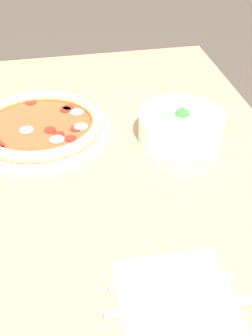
% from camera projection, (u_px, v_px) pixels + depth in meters
% --- Properties ---
extents(dining_table, '(1.13, 0.81, 0.74)m').
position_uv_depth(dining_table, '(99.00, 206.00, 1.03)').
color(dining_table, tan).
rests_on(dining_table, ground_plane).
extents(pizza, '(0.31, 0.31, 0.04)m').
position_uv_depth(pizza, '(39.00, 126.00, 1.05)').
color(pizza, white).
rests_on(pizza, dining_table).
extents(bowl, '(0.19, 0.19, 0.08)m').
position_uv_depth(bowl, '(181.00, 125.00, 1.02)').
color(bowl, white).
rests_on(bowl, dining_table).
extents(napkin, '(0.17, 0.17, 0.00)m').
position_uv_depth(napkin, '(176.00, 297.00, 0.69)').
color(napkin, white).
rests_on(napkin, dining_table).
extents(fork, '(0.03, 0.19, 0.00)m').
position_uv_depth(fork, '(170.00, 282.00, 0.71)').
color(fork, silver).
rests_on(fork, napkin).
extents(knife, '(0.03, 0.23, 0.01)m').
position_uv_depth(knife, '(174.00, 308.00, 0.67)').
color(knife, silver).
rests_on(knife, napkin).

